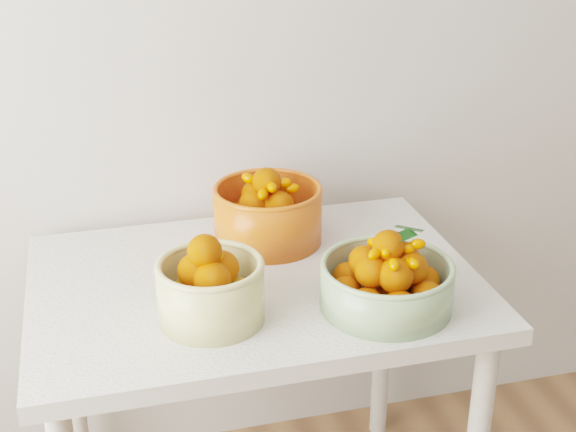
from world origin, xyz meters
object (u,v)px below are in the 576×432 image
(bowl_green, at_px, (387,281))
(bowl_cream, at_px, (211,288))
(table, at_px, (255,314))
(bowl_orange, at_px, (268,212))

(bowl_green, bearing_deg, bowl_cream, 172.69)
(table, relative_size, bowl_orange, 3.18)
(bowl_green, xyz_separation_m, bowl_orange, (-0.17, 0.37, 0.01))
(table, xyz_separation_m, bowl_orange, (0.07, 0.18, 0.17))
(bowl_green, bearing_deg, table, 141.40)
(bowl_cream, height_order, bowl_orange, bowl_orange)
(bowl_cream, distance_m, bowl_orange, 0.38)
(table, bearing_deg, bowl_cream, -130.08)
(table, height_order, bowl_orange, bowl_orange)
(table, xyz_separation_m, bowl_cream, (-0.12, -0.15, 0.17))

